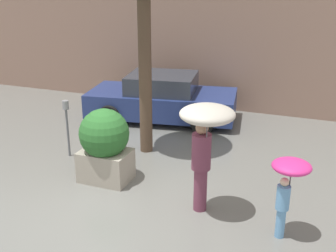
# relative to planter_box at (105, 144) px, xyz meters

# --- Properties ---
(ground_plane) EXTENTS (40.00, 40.00, 0.00)m
(ground_plane) POSITION_rel_planter_box_xyz_m (0.40, -0.85, -0.79)
(ground_plane) COLOR slate
(building_facade) EXTENTS (18.00, 0.30, 6.00)m
(building_facade) POSITION_rel_planter_box_xyz_m (0.40, 5.65, 2.21)
(building_facade) COLOR #8C6B5B
(building_facade) RESTS_ON ground
(planter_box) EXTENTS (0.99, 0.99, 1.51)m
(planter_box) POSITION_rel_planter_box_xyz_m (0.00, 0.00, 0.00)
(planter_box) COLOR #9E9384
(planter_box) RESTS_ON ground
(person_adult) EXTENTS (0.91, 0.91, 1.98)m
(person_adult) POSITION_rel_planter_box_xyz_m (2.19, -0.48, 0.73)
(person_adult) COLOR brown
(person_adult) RESTS_ON ground
(person_child) EXTENTS (0.60, 0.60, 1.32)m
(person_child) POSITION_rel_planter_box_xyz_m (3.60, -0.71, 0.23)
(person_child) COLOR #669ED1
(person_child) RESTS_ON ground
(parked_car_near) EXTENTS (4.36, 2.51, 1.32)m
(parked_car_near) POSITION_rel_planter_box_xyz_m (-0.35, 3.94, -0.18)
(parked_car_near) COLOR navy
(parked_car_near) RESTS_ON ground
(parking_meter) EXTENTS (0.14, 0.14, 1.33)m
(parking_meter) POSITION_rel_planter_box_xyz_m (-1.38, 0.76, 0.16)
(parking_meter) COLOR #595B60
(parking_meter) RESTS_ON ground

